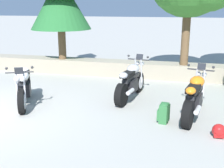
# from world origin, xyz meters

# --- Properties ---
(stone_wall) EXTENTS (36.00, 0.80, 0.55)m
(stone_wall) POSITION_xyz_m (0.00, 4.80, 0.28)
(stone_wall) COLOR gray
(stone_wall) RESTS_ON ground
(motorcycle_white_near_left) EXTENTS (1.10, 1.93, 1.18)m
(motorcycle_white_near_left) POSITION_xyz_m (0.50, 0.90, 0.49)
(motorcycle_white_near_left) COLOR black
(motorcycle_white_near_left) RESTS_ON ground
(motorcycle_silver_centre) EXTENTS (0.68, 2.06, 1.18)m
(motorcycle_silver_centre) POSITION_xyz_m (3.19, 2.13, 0.49)
(motorcycle_silver_centre) COLOR black
(motorcycle_silver_centre) RESTS_ON ground
(motorcycle_orange_far_right) EXTENTS (0.74, 2.05, 1.18)m
(motorcycle_orange_far_right) POSITION_xyz_m (4.91, 1.11, 0.49)
(motorcycle_orange_far_right) COLOR black
(motorcycle_orange_far_right) RESTS_ON ground
(rider_backpack) EXTENTS (0.28, 0.32, 0.47)m
(rider_backpack) POSITION_xyz_m (4.23, 0.57, 0.24)
(rider_backpack) COLOR #2D6B38
(rider_backpack) RESTS_ON ground
(rider_helmet) EXTENTS (0.28, 0.28, 0.28)m
(rider_helmet) POSITION_xyz_m (5.39, 0.05, 0.14)
(rider_helmet) COLOR #B21919
(rider_helmet) RESTS_ON ground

